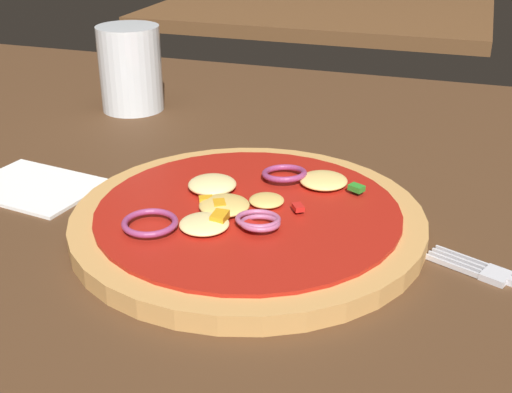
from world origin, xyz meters
name	(u,v)px	position (x,y,z in m)	size (l,w,h in m)	color
dining_table	(190,226)	(0.00, 0.00, 0.01)	(1.38, 0.98, 0.03)	#4C301C
pizza	(248,218)	(0.06, -0.01, 0.04)	(0.28, 0.28, 0.03)	tan
beer_glass	(131,73)	(-0.18, 0.24, 0.07)	(0.07, 0.07, 0.10)	silver
napkin	(35,187)	(-0.15, 0.00, 0.03)	(0.13, 0.10, 0.00)	white
background_table	(325,10)	(-0.13, 1.07, 0.01)	(0.73, 0.59, 0.03)	brown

